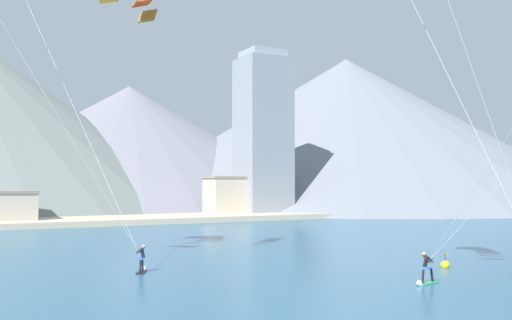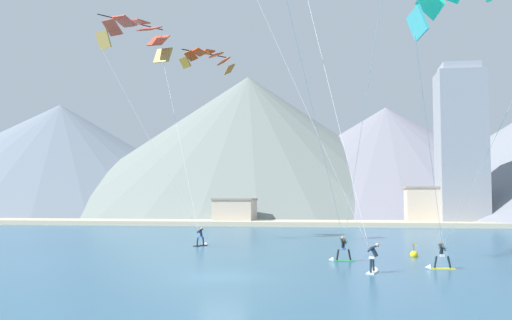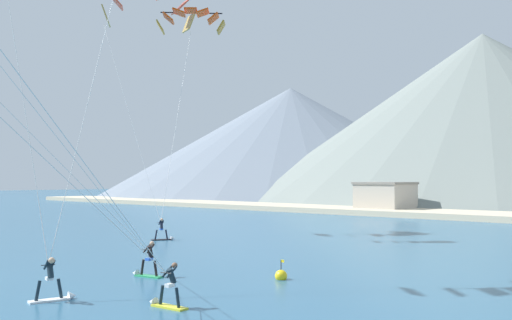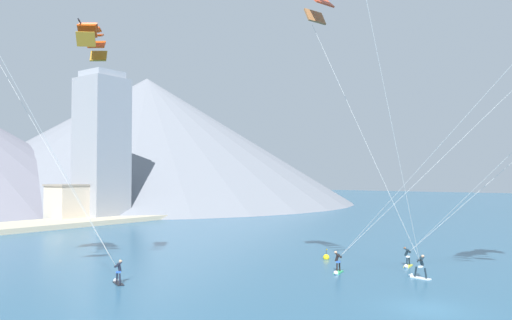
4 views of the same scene
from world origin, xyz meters
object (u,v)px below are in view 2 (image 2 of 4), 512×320
(kitesurfer_near_trail, at_px, (438,261))
(parafoil_kite_near_trail, at_px, (477,1))
(parafoil_kite_near_lead, at_px, (136,34))
(kitesurfer_far_left, at_px, (374,263))
(kitesurfer_mid_center, at_px, (340,254))
(race_marker_buoy, at_px, (414,255))
(parafoil_kite_distant_high_outer, at_px, (207,58))
(kitesurfer_near_lead, at_px, (202,240))

(kitesurfer_near_trail, relative_size, parafoil_kite_near_trail, 0.14)
(kitesurfer_near_trail, bearing_deg, parafoil_kite_near_trail, -88.48)
(parafoil_kite_near_lead, xyz_separation_m, parafoil_kite_near_trail, (25.93, -28.20, -7.88))
(kitesurfer_far_left, bearing_deg, kitesurfer_mid_center, 108.73)
(kitesurfer_near_trail, bearing_deg, race_marker_buoy, 94.45)
(parafoil_kite_near_lead, height_order, race_marker_buoy, parafoil_kite_near_lead)
(kitesurfer_near_trail, height_order, parafoil_kite_distant_high_outer, parafoil_kite_distant_high_outer)
(kitesurfer_far_left, height_order, parafoil_kite_distant_high_outer, parafoil_kite_distant_high_outer)
(parafoil_kite_near_trail, relative_size, race_marker_buoy, 12.13)
(kitesurfer_far_left, bearing_deg, parafoil_kite_distant_high_outer, 126.94)
(parafoil_kite_near_trail, bearing_deg, kitesurfer_far_left, 117.79)
(kitesurfer_mid_center, bearing_deg, kitesurfer_far_left, -71.27)
(kitesurfer_near_trail, distance_m, parafoil_kite_near_lead, 37.31)
(kitesurfer_near_lead, distance_m, parafoil_kite_near_trail, 32.23)
(kitesurfer_near_lead, relative_size, race_marker_buoy, 1.71)
(kitesurfer_near_trail, distance_m, race_marker_buoy, 7.06)
(kitesurfer_mid_center, relative_size, parafoil_kite_near_trail, 0.14)
(kitesurfer_far_left, relative_size, parafoil_kite_near_trail, 0.14)
(kitesurfer_near_trail, bearing_deg, kitesurfer_mid_center, 149.55)
(kitesurfer_near_trail, xyz_separation_m, race_marker_buoy, (-0.55, 7.03, -0.30))
(parafoil_kite_near_trail, bearing_deg, kitesurfer_mid_center, 114.18)
(kitesurfer_near_lead, bearing_deg, parafoil_kite_near_trail, -52.98)
(kitesurfer_near_trail, xyz_separation_m, parafoil_kite_near_trail, (0.26, -9.95, 12.11))
(kitesurfer_mid_center, relative_size, race_marker_buoy, 1.75)
(kitesurfer_mid_center, height_order, parafoil_kite_distant_high_outer, parafoil_kite_distant_high_outer)
(kitesurfer_near_lead, height_order, parafoil_kite_near_lead, parafoil_kite_near_lead)
(kitesurfer_mid_center, xyz_separation_m, parafoil_kite_near_trail, (5.97, -13.31, 12.07))
(kitesurfer_near_lead, bearing_deg, parafoil_kite_distant_high_outer, 95.87)
(kitesurfer_near_lead, distance_m, race_marker_buoy, 18.50)
(kitesurfer_far_left, bearing_deg, race_marker_buoy, 70.29)
(parafoil_kite_distant_high_outer, height_order, race_marker_buoy, parafoil_kite_distant_high_outer)
(kitesurfer_near_lead, height_order, kitesurfer_mid_center, kitesurfer_mid_center)
(kitesurfer_near_lead, xyz_separation_m, parafoil_kite_distant_high_outer, (-0.29, 2.78, 16.87))
(kitesurfer_near_lead, height_order, race_marker_buoy, kitesurfer_near_lead)
(parafoil_kite_distant_high_outer, bearing_deg, kitesurfer_mid_center, -47.29)
(kitesurfer_near_lead, height_order, parafoil_kite_distant_high_outer, parafoil_kite_distant_high_outer)
(kitesurfer_far_left, xyz_separation_m, parafoil_kite_near_trail, (4.10, -7.79, 12.04))
(kitesurfer_near_lead, bearing_deg, kitesurfer_far_left, -49.16)
(kitesurfer_near_trail, distance_m, kitesurfer_far_left, 4.41)
(kitesurfer_near_trail, xyz_separation_m, kitesurfer_far_left, (-3.84, -2.16, 0.08))
(parafoil_kite_near_trail, distance_m, parafoil_kite_distant_high_outer, 32.65)
(kitesurfer_far_left, height_order, parafoil_kite_near_lead, parafoil_kite_near_lead)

